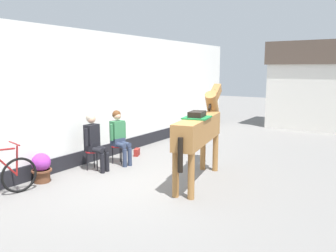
{
  "coord_description": "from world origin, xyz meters",
  "views": [
    {
      "loc": [
        4.06,
        -5.63,
        2.43
      ],
      "look_at": [
        -0.4,
        1.2,
        1.05
      ],
      "focal_mm": 36.22,
      "sensor_mm": 36.0,
      "label": 1
    }
  ],
  "objects_px": {
    "seated_visitor_far": "(119,134)",
    "flower_planter_near": "(41,167)",
    "seated_visitor_near": "(94,139)",
    "satchel_bag": "(137,152)",
    "saddled_horse_center": "(200,129)"
  },
  "relations": [
    {
      "from": "seated_visitor_far",
      "to": "satchel_bag",
      "type": "bearing_deg",
      "value": 99.48
    },
    {
      "from": "seated_visitor_near",
      "to": "saddled_horse_center",
      "type": "distance_m",
      "value": 2.61
    },
    {
      "from": "seated_visitor_far",
      "to": "satchel_bag",
      "type": "height_order",
      "value": "seated_visitor_far"
    },
    {
      "from": "saddled_horse_center",
      "to": "satchel_bag",
      "type": "bearing_deg",
      "value": 159.09
    },
    {
      "from": "saddled_horse_center",
      "to": "flower_planter_near",
      "type": "bearing_deg",
      "value": -145.21
    },
    {
      "from": "satchel_bag",
      "to": "seated_visitor_near",
      "type": "bearing_deg",
      "value": -23.93
    },
    {
      "from": "seated_visitor_far",
      "to": "flower_planter_near",
      "type": "height_order",
      "value": "seated_visitor_far"
    },
    {
      "from": "seated_visitor_far",
      "to": "flower_planter_near",
      "type": "bearing_deg",
      "value": -103.14
    },
    {
      "from": "seated_visitor_far",
      "to": "saddled_horse_center",
      "type": "relative_size",
      "value": 0.47
    },
    {
      "from": "seated_visitor_far",
      "to": "satchel_bag",
      "type": "distance_m",
      "value": 1.14
    },
    {
      "from": "saddled_horse_center",
      "to": "flower_planter_near",
      "type": "distance_m",
      "value": 3.52
    },
    {
      "from": "seated_visitor_near",
      "to": "seated_visitor_far",
      "type": "xyz_separation_m",
      "value": [
        0.14,
        0.75,
        0.0
      ]
    },
    {
      "from": "seated_visitor_near",
      "to": "flower_planter_near",
      "type": "relative_size",
      "value": 2.17
    },
    {
      "from": "seated_visitor_near",
      "to": "flower_planter_near",
      "type": "distance_m",
      "value": 1.37
    },
    {
      "from": "seated_visitor_far",
      "to": "satchel_bag",
      "type": "xyz_separation_m",
      "value": [
        -0.15,
        0.9,
        -0.68
      ]
    }
  ]
}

